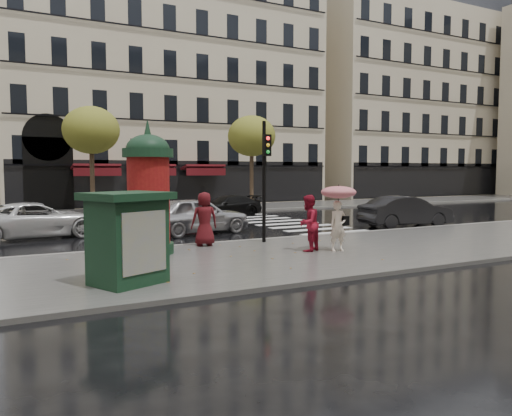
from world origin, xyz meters
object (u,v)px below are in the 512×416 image
morris_column (149,190)px  car_white (37,220)px  car_darkgrey (406,212)px  woman_umbrella (338,207)px  traffic_light (265,169)px  man_burgundy (204,219)px  newsstand (127,237)px  car_black (227,206)px  woman_red (308,223)px  car_silver (196,215)px

morris_column → car_white: 7.25m
morris_column → car_darkgrey: size_ratio=0.92×
woman_umbrella → morris_column: 6.11m
traffic_light → car_white: size_ratio=0.84×
man_burgundy → newsstand: newsstand is taller
traffic_light → car_black: (3.60, 11.21, -2.17)m
woman_red → car_darkgrey: size_ratio=0.40×
woman_red → morris_column: (-4.69, 1.99, 1.11)m
woman_umbrella → man_burgundy: 4.65m
morris_column → newsstand: (-1.62, -3.93, -0.93)m
morris_column → traffic_light: bearing=5.6°
man_burgundy → car_silver: 4.30m
woman_red → man_burgundy: bearing=-75.8°
traffic_light → car_white: 9.68m
car_black → man_burgundy: bearing=-33.1°
man_burgundy → car_white: 7.67m
traffic_light → car_darkgrey: (8.97, 2.05, -2.04)m
man_burgundy → car_white: man_burgundy is taller
traffic_light → car_darkgrey: 9.43m
car_darkgrey → woman_umbrella: bearing=129.3°
woman_umbrella → car_black: (2.46, 14.06, -0.94)m
car_darkgrey → car_white: (-16.19, 4.05, -0.02)m
woman_red → newsstand: bearing=-12.1°
car_darkgrey → car_white: 16.69m
woman_umbrella → traffic_light: 3.31m
woman_umbrella → car_black: 14.31m
woman_umbrella → newsstand: size_ratio=1.00×
car_silver → car_white: car_silver is taller
newsstand → morris_column: bearing=67.6°
woman_umbrella → car_silver: woman_umbrella is taller
car_silver → car_black: 8.26m
car_silver → car_black: (4.62, 6.85, -0.18)m
car_silver → woman_umbrella: bearing=-170.9°
man_burgundy → car_white: size_ratio=0.36×
car_darkgrey → car_white: bearing=83.1°
man_burgundy → car_white: (-4.95, 5.85, -0.33)m
woman_red → car_silver: 6.91m
car_silver → car_white: 6.44m
man_burgundy → car_darkgrey: bearing=-164.4°
woman_umbrella → car_darkgrey: bearing=32.1°
woman_umbrella → woman_red: woman_umbrella is taller
traffic_light → car_black: traffic_light is taller
woman_red → car_silver: bearing=-108.5°
woman_umbrella → morris_column: (-5.57, 2.42, 0.58)m
morris_column → car_black: (8.03, 11.64, -1.52)m
car_darkgrey → car_black: bearing=37.5°
morris_column → car_darkgrey: bearing=10.5°
newsstand → car_silver: newsstand is taller
woman_umbrella → woman_red: (-0.89, 0.43, -0.53)m
car_white → car_darkgrey: bearing=-111.1°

